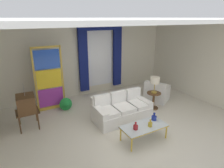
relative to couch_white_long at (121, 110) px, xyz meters
The scene contains 16 objects.
ground_plane 0.59m from the couch_white_long, 104.16° to the right, with size 16.00×16.00×0.00m, color silver.
wall_rear 2.83m from the couch_white_long, 92.77° to the left, with size 8.00×0.12×3.00m, color silver.
wall_right 3.73m from the couch_white_long, ahead, with size 0.12×7.00×3.00m, color silver.
ceiling_slab 2.74m from the couch_white_long, 112.05° to the left, with size 8.00×7.60×0.04m, color white.
curtained_window 2.84m from the couch_white_long, 78.25° to the left, with size 2.00×0.17×2.70m.
couch_white_long is the anchor object (origin of this frame).
coffee_table 1.26m from the couch_white_long, 93.01° to the right, with size 1.19×0.58×0.41m.
bottle_blue_decanter 1.34m from the couch_white_long, 105.48° to the right, with size 0.12×0.12×0.21m.
bottle_crystal_tall 1.37m from the couch_white_long, 88.05° to the right, with size 0.11×0.11×0.21m.
bottle_amber_squat 1.22m from the couch_white_long, 72.97° to the right, with size 0.14×0.14×0.22m.
vintage_tv 2.79m from the couch_white_long, 161.78° to the left, with size 0.62×0.61×1.35m.
armchair_white 2.02m from the couch_white_long, 15.15° to the left, with size 1.11×1.10×0.80m.
stained_glass_divider 2.60m from the couch_white_long, 134.90° to the left, with size 0.95×0.05×2.20m.
peacock_figurine 1.90m from the couch_white_long, 135.02° to the left, with size 0.44×0.60×0.50m.
round_side_table 1.38m from the couch_white_long, ahead, with size 0.48×0.48×0.59m.
table_lamp_brass 1.56m from the couch_white_long, ahead, with size 0.32×0.32×0.57m.
Camera 1 is at (-2.78, -4.15, 3.06)m, focal length 30.83 mm.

